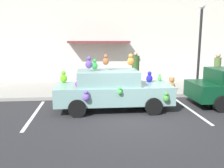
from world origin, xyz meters
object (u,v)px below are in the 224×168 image
object	(u,v)px
teddy_bear_on_sidewalk	(172,84)
street_lamp_post	(200,39)
pedestrian_walking_past	(217,73)
plush_covered_car	(112,89)
pedestrian_near_shopfront	(135,71)

from	to	relation	value
teddy_bear_on_sidewalk	street_lamp_post	world-z (taller)	street_lamp_post
pedestrian_walking_past	teddy_bear_on_sidewalk	bearing A→B (deg)	174.75
plush_covered_car	street_lamp_post	xyz separation A→B (m)	(4.45, 2.15, 1.91)
teddy_bear_on_sidewalk	street_lamp_post	bearing A→B (deg)	-12.58
teddy_bear_on_sidewalk	pedestrian_walking_past	world-z (taller)	pedestrian_walking_past
pedestrian_walking_past	pedestrian_near_shopfront	bearing A→B (deg)	160.99
teddy_bear_on_sidewalk	pedestrian_near_shopfront	size ratio (longest dim) A/B	0.37
street_lamp_post	teddy_bear_on_sidewalk	bearing A→B (deg)	167.42
street_lamp_post	pedestrian_walking_past	world-z (taller)	street_lamp_post
street_lamp_post	pedestrian_near_shopfront	bearing A→B (deg)	153.84
plush_covered_car	street_lamp_post	bearing A→B (deg)	25.80
street_lamp_post	pedestrian_near_shopfront	xyz separation A→B (m)	(-2.83, 1.39, -1.69)
street_lamp_post	pedestrian_walking_past	xyz separation A→B (m)	(1.02, 0.06, -1.66)
pedestrian_near_shopfront	pedestrian_walking_past	world-z (taller)	pedestrian_walking_past
teddy_bear_on_sidewalk	pedestrian_near_shopfront	bearing A→B (deg)	145.45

